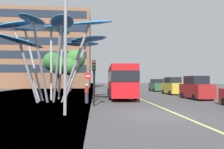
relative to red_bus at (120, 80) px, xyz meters
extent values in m
cube|color=#424244|center=(0.52, -11.15, -2.03)|extent=(120.00, 240.00, 0.10)
cube|color=#E0D666|center=(1.87, -11.15, -1.98)|extent=(0.16, 144.00, 0.01)
cube|color=red|center=(0.00, 0.00, -0.11)|extent=(2.85, 10.77, 3.03)
cube|color=black|center=(0.00, 0.00, 0.31)|extent=(2.88, 10.88, 0.97)
cube|color=yellow|center=(0.21, 5.27, 1.10)|extent=(1.34, 0.15, 0.36)
cube|color=#B2B2B7|center=(0.00, 0.00, 1.52)|extent=(1.97, 3.81, 0.24)
cylinder|color=black|center=(1.35, 3.26, -1.50)|extent=(0.32, 0.97, 0.96)
cylinder|color=black|center=(-1.08, 3.35, -1.50)|extent=(0.32, 0.97, 0.96)
cylinder|color=black|center=(1.10, -2.99, -1.50)|extent=(0.32, 0.97, 0.96)
cylinder|color=black|center=(-1.33, -2.89, -1.50)|extent=(0.32, 0.97, 0.96)
cylinder|color=#9EA0A5|center=(-4.52, -4.10, 0.83)|extent=(2.40, 0.65, 5.68)
ellipsoid|color=#2D7FD1|center=(-3.43, -4.31, 3.63)|extent=(3.60, 2.04, 0.74)
cylinder|color=#9EA0A5|center=(-4.85, -2.44, 0.83)|extent=(1.84, 1.32, 5.68)
ellipsoid|color=#2D7FD1|center=(-4.06, -1.92, 3.64)|extent=(4.02, 3.41, 0.82)
cylinder|color=#9EA0A5|center=(-6.37, -1.11, 1.65)|extent=(0.39, 1.50, 7.29)
ellipsoid|color=#2D7FD1|center=(-6.29, -0.47, 5.28)|extent=(1.66, 3.38, 0.49)
cylinder|color=#9EA0A5|center=(-7.23, -1.76, 1.69)|extent=(0.66, 1.80, 7.38)
ellipsoid|color=#388EDB|center=(-7.44, -0.98, 5.36)|extent=(2.61, 4.52, 0.90)
cylinder|color=#9EA0A5|center=(-8.66, -2.81, 1.47)|extent=(2.24, 1.15, 6.95)
ellipsoid|color=#388EDB|center=(-9.65, -2.37, 4.91)|extent=(3.55, 2.73, 0.84)
cylinder|color=#9EA0A5|center=(-9.14, -3.38, 1.56)|extent=(2.81, 0.54, 7.14)
ellipsoid|color=#2D7FD1|center=(-10.44, -3.22, 5.09)|extent=(4.41, 2.03, 1.11)
cylinder|color=#9EA0A5|center=(-8.30, -5.26, 0.56)|extent=(1.44, 1.43, 5.14)
ellipsoid|color=#2D7FD1|center=(-8.88, -5.83, 3.10)|extent=(3.91, 3.88, 0.95)
cylinder|color=#9EA0A5|center=(-7.21, -5.73, 1.26)|extent=(0.83, 2.62, 6.55)
ellipsoid|color=#388EDB|center=(-7.51, -6.93, 4.50)|extent=(1.90, 3.23, 0.43)
cylinder|color=#9EA0A5|center=(-5.92, -5.53, 1.20)|extent=(1.31, 2.72, 6.44)
ellipsoid|color=#388EDB|center=(-5.39, -6.77, 4.38)|extent=(2.92, 3.88, 0.76)
cylinder|color=#9EA0A5|center=(-4.49, -5.19, 1.33)|extent=(2.69, 1.92, 6.69)
ellipsoid|color=#2D7FD1|center=(-3.28, -6.02, 4.63)|extent=(4.42, 3.71, 0.96)
cylinder|color=black|center=(-2.91, -7.24, -0.27)|extent=(0.12, 0.12, 3.42)
cube|color=black|center=(-2.91, -7.38, 1.04)|extent=(0.28, 0.24, 0.80)
sphere|color=red|center=(-2.91, -7.51, 1.30)|extent=(0.18, 0.18, 0.18)
sphere|color=#3A2707|center=(-2.91, -7.51, 1.04)|extent=(0.18, 0.18, 0.18)
sphere|color=black|center=(-2.91, -7.51, 0.78)|extent=(0.18, 0.18, 0.18)
cylinder|color=black|center=(-2.94, -2.18, -0.10)|extent=(0.12, 0.12, 3.76)
cube|color=black|center=(-2.94, -2.32, 1.38)|extent=(0.28, 0.24, 0.80)
sphere|color=#390706|center=(-2.94, -2.45, 1.64)|extent=(0.18, 0.18, 0.18)
sphere|color=orange|center=(-2.94, -2.45, 1.38)|extent=(0.18, 0.18, 0.18)
sphere|color=black|center=(-2.94, -2.45, 1.12)|extent=(0.18, 0.18, 0.18)
cylinder|color=black|center=(-2.88, 1.23, -0.09)|extent=(0.12, 0.12, 3.78)
cube|color=black|center=(-2.88, 1.09, 1.40)|extent=(0.28, 0.24, 0.80)
sphere|color=#390706|center=(-2.88, 0.96, 1.66)|extent=(0.18, 0.18, 0.18)
sphere|color=orange|center=(-2.88, 0.96, 1.40)|extent=(0.18, 0.18, 0.18)
sphere|color=black|center=(-2.88, 0.96, 1.14)|extent=(0.18, 0.18, 0.18)
cube|color=maroon|center=(7.49, -2.61, -1.12)|extent=(1.75, 4.21, 1.36)
cube|color=black|center=(7.49, -2.61, -0.03)|extent=(1.61, 2.31, 0.83)
cylinder|color=black|center=(8.37, -1.30, -1.68)|extent=(0.20, 0.60, 0.60)
cylinder|color=black|center=(6.62, -1.30, -1.68)|extent=(0.20, 0.60, 0.60)
cylinder|color=black|center=(8.37, -3.91, -1.68)|extent=(0.20, 0.60, 0.60)
cylinder|color=black|center=(6.62, -3.91, -1.68)|extent=(0.20, 0.60, 0.60)
cube|color=gold|center=(7.69, 4.17, -1.11)|extent=(1.73, 4.14, 1.37)
cube|color=black|center=(7.69, 4.17, -0.04)|extent=(1.59, 2.28, 0.78)
cylinder|color=black|center=(8.55, 5.45, -1.68)|extent=(0.20, 0.60, 0.60)
cylinder|color=black|center=(6.82, 5.45, -1.68)|extent=(0.20, 0.60, 0.60)
cylinder|color=black|center=(8.55, 2.89, -1.68)|extent=(0.20, 0.60, 0.60)
cylinder|color=black|center=(6.82, 2.89, -1.68)|extent=(0.20, 0.60, 0.60)
cube|color=#2D5138|center=(7.82, 11.60, -1.16)|extent=(1.83, 3.94, 1.27)
cube|color=black|center=(7.82, 11.60, -0.19)|extent=(1.68, 2.17, 0.68)
cylinder|color=black|center=(8.74, 12.82, -1.68)|extent=(0.20, 0.60, 0.60)
cylinder|color=black|center=(6.91, 12.82, -1.68)|extent=(0.20, 0.60, 0.60)
cylinder|color=black|center=(8.74, 10.38, -1.68)|extent=(0.20, 0.60, 0.60)
cylinder|color=black|center=(6.91, 10.38, -1.68)|extent=(0.20, 0.60, 0.60)
cylinder|color=gray|center=(-4.47, -10.99, 2.49)|extent=(0.18, 0.18, 8.93)
cylinder|color=brown|center=(-7.24, 13.03, -0.71)|extent=(0.51, 0.51, 2.54)
sphere|color=#387A33|center=(-6.58, 12.92, 2.64)|extent=(2.76, 2.76, 2.76)
sphere|color=#387A33|center=(-7.02, 12.24, 2.30)|extent=(3.21, 3.21, 3.21)
sphere|color=#387A33|center=(-6.25, 12.73, 3.58)|extent=(3.37, 3.37, 3.37)
cylinder|color=brown|center=(-9.05, 12.46, -0.47)|extent=(0.46, 0.46, 3.03)
sphere|color=#2D6B2D|center=(-8.87, 11.71, 2.53)|extent=(2.60, 2.60, 2.60)
sphere|color=#2D6B2D|center=(-10.01, 12.45, 3.14)|extent=(3.31, 3.31, 3.31)
sphere|color=#2D6B2D|center=(-8.90, 12.00, 2.16)|extent=(2.64, 2.64, 2.64)
sphere|color=#2D6B2D|center=(-8.68, 12.23, 2.46)|extent=(2.68, 2.68, 2.68)
cylinder|color=#2D3342|center=(-3.52, -5.25, -1.56)|extent=(0.29, 0.29, 0.83)
cylinder|color=maroon|center=(-3.52, -5.25, -0.86)|extent=(0.34, 0.34, 0.58)
sphere|color=beige|center=(-3.52, -5.25, -0.46)|extent=(0.22, 0.22, 0.22)
cylinder|color=gray|center=(-3.44, -4.23, -0.68)|extent=(0.08, 0.08, 2.60)
cylinder|color=red|center=(-3.44, -4.26, 0.32)|extent=(0.60, 0.03, 0.60)
cube|color=white|center=(-3.44, -4.29, 0.32)|extent=(0.40, 0.04, 0.11)
cube|color=brown|center=(-15.06, 30.14, 7.49)|extent=(21.75, 11.53, 18.93)
cube|color=#1E2838|center=(-15.06, 24.36, 2.60)|extent=(20.45, 0.08, 1.77)
cube|color=#1E2838|center=(-15.06, 24.36, 5.75)|extent=(20.45, 0.08, 1.77)
cube|color=#1E2838|center=(-15.06, 24.36, 8.91)|extent=(20.45, 0.08, 1.77)
cube|color=#1E2838|center=(-15.06, 24.36, 12.06)|extent=(20.45, 0.08, 1.77)
cube|color=#1E2838|center=(-15.06, 24.36, 15.22)|extent=(20.45, 0.08, 1.77)
camera|label=1|loc=(-2.79, -22.31, -0.03)|focal=32.08mm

